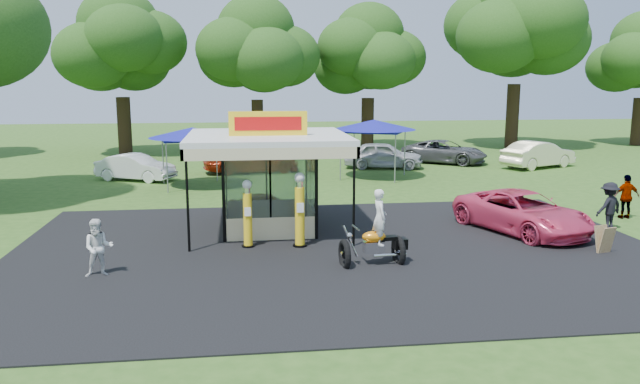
# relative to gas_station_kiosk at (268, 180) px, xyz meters

# --- Properties ---
(ground) EXTENTS (120.00, 120.00, 0.00)m
(ground) POSITION_rel_gas_station_kiosk_xyz_m (2.00, -4.99, -1.78)
(ground) COLOR #2D531A
(ground) RESTS_ON ground
(asphalt_apron) EXTENTS (20.00, 14.00, 0.04)m
(asphalt_apron) POSITION_rel_gas_station_kiosk_xyz_m (2.00, -2.99, -1.76)
(asphalt_apron) COLOR black
(asphalt_apron) RESTS_ON ground
(gas_station_kiosk) EXTENTS (5.40, 5.40, 4.18)m
(gas_station_kiosk) POSITION_rel_gas_station_kiosk_xyz_m (0.00, 0.00, 0.00)
(gas_station_kiosk) COLOR white
(gas_station_kiosk) RESTS_ON ground
(gas_pump_left) EXTENTS (0.40, 0.40, 2.17)m
(gas_pump_left) POSITION_rel_gas_station_kiosk_xyz_m (-0.75, -2.21, -0.74)
(gas_pump_left) COLOR black
(gas_pump_left) RESTS_ON ground
(gas_pump_right) EXTENTS (0.45, 0.45, 2.39)m
(gas_pump_right) POSITION_rel_gas_station_kiosk_xyz_m (0.87, -2.37, -0.64)
(gas_pump_right) COLOR black
(gas_pump_right) RESTS_ON ground
(motorcycle) EXTENTS (1.97, 1.09, 2.29)m
(motorcycle) POSITION_rel_gas_station_kiosk_xyz_m (2.86, -4.52, -0.89)
(motorcycle) COLOR black
(motorcycle) RESTS_ON ground
(spare_tires) EXTENTS (0.88, 0.82, 0.72)m
(spare_tires) POSITION_rel_gas_station_kiosk_xyz_m (-1.19, -1.09, -1.43)
(spare_tires) COLOR black
(spare_tires) RESTS_ON ground
(a_frame_sign) EXTENTS (0.51, 0.53, 0.85)m
(a_frame_sign) POSITION_rel_gas_station_kiosk_xyz_m (9.97, -4.25, -1.35)
(a_frame_sign) COLOR #593819
(a_frame_sign) RESTS_ON ground
(kiosk_car) EXTENTS (2.82, 1.13, 0.96)m
(kiosk_car) POSITION_rel_gas_station_kiosk_xyz_m (-0.00, 2.21, -1.30)
(kiosk_car) COLOR yellow
(kiosk_car) RESTS_ON ground
(pink_sedan) EXTENTS (3.97, 5.63, 1.43)m
(pink_sedan) POSITION_rel_gas_station_kiosk_xyz_m (8.67, -1.41, -1.07)
(pink_sedan) COLOR #E43E67
(pink_sedan) RESTS_ON ground
(spectator_west) EXTENTS (0.86, 0.72, 1.59)m
(spectator_west) POSITION_rel_gas_station_kiosk_xyz_m (-4.76, -4.60, -0.99)
(spectator_west) COLOR white
(spectator_west) RESTS_ON ground
(spectator_east_a) EXTENTS (1.26, 0.98, 1.71)m
(spectator_east_a) POSITION_rel_gas_station_kiosk_xyz_m (11.78, -1.50, -0.93)
(spectator_east_a) COLOR black
(spectator_east_a) RESTS_ON ground
(spectator_east_b) EXTENTS (1.01, 0.47, 1.69)m
(spectator_east_b) POSITION_rel_gas_station_kiosk_xyz_m (13.54, 0.16, -0.94)
(spectator_east_b) COLOR gray
(spectator_east_b) RESTS_ON ground
(bg_car_a) EXTENTS (4.38, 3.05, 1.37)m
(bg_car_a) POSITION_rel_gas_station_kiosk_xyz_m (-6.38, 11.78, -1.10)
(bg_car_a) COLOR white
(bg_car_a) RESTS_ON ground
(bg_car_b) EXTENTS (5.65, 3.06, 1.55)m
(bg_car_b) POSITION_rel_gas_station_kiosk_xyz_m (-0.34, 13.83, -1.01)
(bg_car_b) COLOR #AC280D
(bg_car_b) RESTS_ON ground
(bg_car_c) EXTENTS (4.89, 2.82, 1.56)m
(bg_car_c) POSITION_rel_gas_station_kiosk_xyz_m (7.45, 14.50, -1.00)
(bg_car_c) COLOR #B5B6BA
(bg_car_c) RESTS_ON ground
(bg_car_d) EXTENTS (5.62, 4.97, 1.44)m
(bg_car_d) POSITION_rel_gas_station_kiosk_xyz_m (11.77, 16.20, -1.06)
(bg_car_d) COLOR #4D4D4F
(bg_car_d) RESTS_ON ground
(bg_car_e) EXTENTS (5.07, 3.49, 1.58)m
(bg_car_e) POSITION_rel_gas_station_kiosk_xyz_m (16.65, 13.56, -0.99)
(bg_car_e) COLOR #F8F0BE
(bg_car_e) RESTS_ON ground
(tent_west) EXTENTS (4.17, 4.17, 2.91)m
(tent_west) POSITION_rel_gas_station_kiosk_xyz_m (-3.24, 9.45, 0.85)
(tent_west) COLOR gray
(tent_west) RESTS_ON ground
(tent_east) EXTENTS (4.43, 4.43, 3.10)m
(tent_east) POSITION_rel_gas_station_kiosk_xyz_m (6.12, 11.14, 1.02)
(tent_east) COLOR gray
(tent_east) RESTS_ON ground
(oak_far_b) EXTENTS (9.22, 9.22, 11.00)m
(oak_far_b) POSITION_rel_gas_station_kiosk_xyz_m (-8.90, 23.46, 5.24)
(oak_far_b) COLOR black
(oak_far_b) RESTS_ON ground
(oak_far_c) EXTENTS (9.06, 9.06, 10.68)m
(oak_far_c) POSITION_rel_gas_station_kiosk_xyz_m (0.30, 22.84, 4.99)
(oak_far_c) COLOR black
(oak_far_c) RESTS_ON ground
(oak_far_d) EXTENTS (8.84, 8.84, 10.52)m
(oak_far_d) POSITION_rel_gas_station_kiosk_xyz_m (8.68, 25.22, 4.93)
(oak_far_d) COLOR black
(oak_far_d) RESTS_ON ground
(oak_far_e) EXTENTS (11.26, 11.26, 13.40)m
(oak_far_e) POSITION_rel_gas_station_kiosk_xyz_m (19.71, 24.17, 6.77)
(oak_far_e) COLOR black
(oak_far_e) RESTS_ON ground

